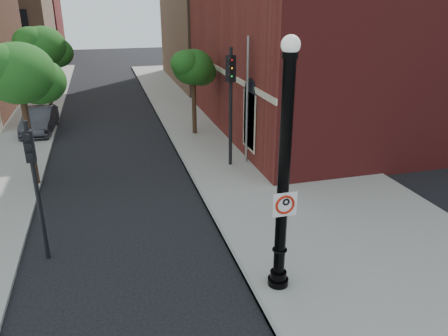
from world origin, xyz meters
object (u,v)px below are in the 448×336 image
object	(u,v)px
traffic_signal_left	(33,170)
no_parking_sign	(285,204)
lamppost	(283,185)
traffic_signal_right	(231,89)
parked_car	(39,120)

from	to	relation	value
traffic_signal_left	no_parking_sign	bearing A→B (deg)	-32.87
lamppost	traffic_signal_right	size ratio (longest dim) A/B	1.22
lamppost	parked_car	bearing A→B (deg)	114.18
traffic_signal_left	traffic_signal_right	distance (m)	9.22
lamppost	traffic_signal_left	size ratio (longest dim) A/B	1.55
parked_car	traffic_signal_right	xyz separation A→B (m)	(8.81, -8.02, 2.83)
lamppost	traffic_signal_left	bearing A→B (deg)	152.43
lamppost	traffic_signal_right	world-z (taller)	lamppost
traffic_signal_left	traffic_signal_right	world-z (taller)	traffic_signal_right
no_parking_sign	traffic_signal_right	world-z (taller)	traffic_signal_right
no_parking_sign	traffic_signal_right	xyz separation A→B (m)	(1.27, 8.95, 1.01)
lamppost	traffic_signal_right	bearing A→B (deg)	81.80
traffic_signal_left	lamppost	bearing A→B (deg)	-31.64
parked_car	no_parking_sign	bearing A→B (deg)	-62.61
lamppost	parked_car	world-z (taller)	lamppost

